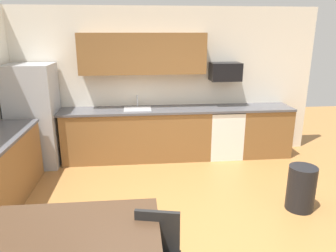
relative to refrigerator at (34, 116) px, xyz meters
name	(u,v)px	position (x,y,z in m)	size (l,w,h in m)	color
ground_plane	(176,230)	(2.18, -2.22, -0.88)	(12.00, 12.00, 0.00)	#9E6B38
wall_back	(159,83)	(2.18, 0.43, 0.47)	(5.80, 0.10, 2.70)	silver
cabinet_run_back	(137,135)	(1.74, 0.08, -0.43)	(2.63, 0.60, 0.90)	brown
cabinet_run_back_right	(263,131)	(4.12, 0.08, -0.43)	(0.92, 0.60, 0.90)	brown
countertop_back	(161,110)	(2.18, 0.08, 0.04)	(4.80, 0.64, 0.04)	#4C4C51
upper_cabinets_back	(143,54)	(1.88, 0.21, 1.02)	(2.20, 0.34, 0.70)	brown
refrigerator	(34,116)	(0.00, 0.00, 0.00)	(0.76, 0.70, 1.76)	#9EA0A5
oven_range	(224,132)	(3.36, 0.08, -0.42)	(0.60, 0.60, 0.91)	white
microwave	(225,72)	(3.36, 0.18, 0.69)	(0.54, 0.36, 0.32)	black
sink_basin	(138,112)	(1.76, 0.08, 0.00)	(0.48, 0.40, 0.14)	#A5A8AD
sink_faucet	(137,102)	(1.76, 0.26, 0.16)	(0.02, 0.02, 0.24)	#B2B5BA
dining_table	(72,238)	(1.21, -3.24, -0.18)	(1.40, 0.90, 0.76)	#422D1E
trash_bin	(301,188)	(3.87, -1.89, -0.58)	(0.36, 0.36, 0.60)	black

